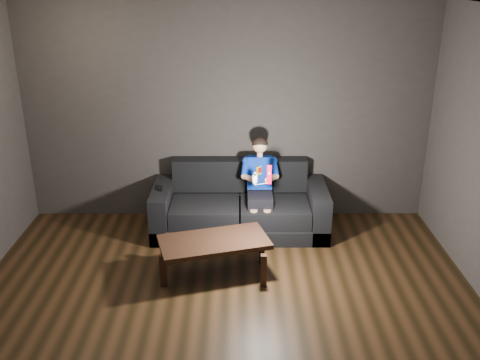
{
  "coord_description": "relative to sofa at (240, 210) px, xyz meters",
  "views": [
    {
      "loc": [
        0.13,
        -3.88,
        3.0
      ],
      "look_at": [
        0.15,
        1.55,
        0.85
      ],
      "focal_mm": 40.0,
      "sensor_mm": 36.0,
      "label": 1
    }
  ],
  "objects": [
    {
      "name": "child",
      "position": [
        0.24,
        -0.05,
        0.43
      ],
      "size": [
        0.44,
        0.54,
        1.08
      ],
      "color": "black",
      "rests_on": "sofa"
    },
    {
      "name": "nunchuk_white",
      "position": [
        0.16,
        -0.47,
        0.59
      ],
      "size": [
        0.07,
        0.1,
        0.15
      ],
      "color": "white",
      "rests_on": "child"
    },
    {
      "name": "wii_remote_red",
      "position": [
        0.32,
        -0.47,
        0.64
      ],
      "size": [
        0.05,
        0.08,
        0.21
      ],
      "color": "red",
      "rests_on": "child"
    },
    {
      "name": "floor",
      "position": [
        -0.15,
        -2.05,
        -0.26
      ],
      "size": [
        5.0,
        5.0,
        0.0
      ],
      "primitive_type": "plane",
      "color": "black",
      "rests_on": "ground"
    },
    {
      "name": "coffee_table",
      "position": [
        -0.27,
        -1.04,
        0.09
      ],
      "size": [
        1.22,
        0.84,
        0.4
      ],
      "color": "black",
      "rests_on": "floor"
    },
    {
      "name": "back_wall",
      "position": [
        -0.15,
        0.45,
        1.09
      ],
      "size": [
        5.0,
        0.04,
        2.7
      ],
      "primitive_type": "cube",
      "color": "#35302F",
      "rests_on": "ground"
    },
    {
      "name": "sofa",
      "position": [
        0.0,
        0.0,
        0.0
      ],
      "size": [
        2.09,
        0.9,
        0.81
      ],
      "color": "black",
      "rests_on": "floor"
    },
    {
      "name": "ceiling",
      "position": [
        -0.15,
        -2.05,
        2.44
      ],
      "size": [
        5.0,
        5.0,
        0.02
      ],
      "primitive_type": "cube",
      "color": "silver",
      "rests_on": "back_wall"
    },
    {
      "name": "wii_remote_black",
      "position": [
        -0.94,
        -0.08,
        0.32
      ],
      "size": [
        0.05,
        0.15,
        0.03
      ],
      "color": "black",
      "rests_on": "sofa"
    }
  ]
}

